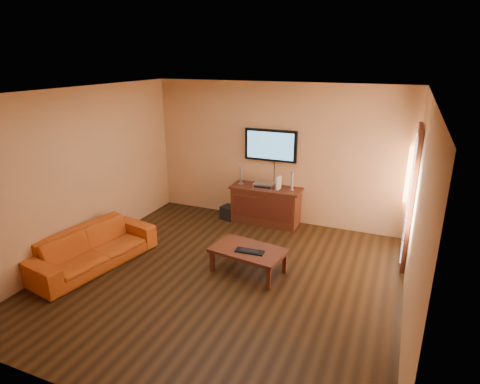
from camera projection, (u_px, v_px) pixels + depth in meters
The scene contains 14 objects.
ground_plane at pixel (223, 278), 5.98m from camera, with size 5.00×5.00×0.00m, color black.
room_walls at pixel (239, 159), 5.98m from camera, with size 5.00×5.00×5.00m.
french_door at pixel (411, 198), 6.23m from camera, with size 0.07×1.02×2.22m.
media_console at pixel (266, 205), 7.85m from camera, with size 1.37×0.52×0.74m.
television at pixel (271, 145), 7.67m from camera, with size 1.03×0.08×0.61m.
coffee_table at pixel (248, 252), 6.04m from camera, with size 1.17×0.80×0.39m.
sofa at pixel (92, 242), 6.23m from camera, with size 2.01×0.59×0.79m, color #B54B14.
speaker_left at pixel (241, 175), 7.88m from camera, with size 0.10×0.10×0.38m.
speaker_right at pixel (292, 182), 7.52m from camera, with size 0.09×0.09×0.34m.
av_receiver at pixel (264, 185), 7.71m from camera, with size 0.39×0.28×0.09m, color silver.
game_console at pixel (279, 183), 7.59m from camera, with size 0.05×0.18×0.24m, color white.
subwoofer at pixel (229, 212), 8.13m from camera, with size 0.26×0.26×0.26m, color black.
bottle at pixel (241, 219), 7.91m from camera, with size 0.07×0.07×0.21m.
keyboard at pixel (250, 251), 5.93m from camera, with size 0.43×0.18×0.03m.
Camera 1 is at (2.25, -4.74, 3.14)m, focal length 30.00 mm.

